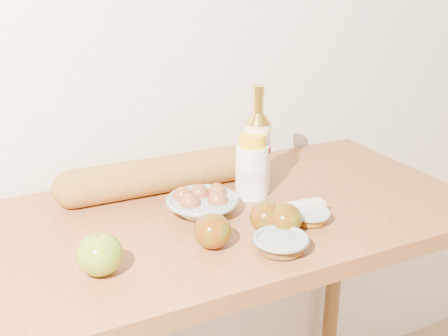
{
  "coord_description": "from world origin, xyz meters",
  "views": [
    {
      "loc": [
        -0.5,
        0.15,
        1.45
      ],
      "look_at": [
        0.0,
        1.15,
        1.02
      ],
      "focal_mm": 45.0,
      "sensor_mm": 36.0,
      "label": 1
    }
  ],
  "objects_px": {
    "bourbon_bottle": "(257,150)",
    "egg_bowl": "(202,203)",
    "cream_bottle": "(252,168)",
    "baguette": "(165,174)",
    "table": "(218,261)"
  },
  "relations": [
    {
      "from": "bourbon_bottle",
      "to": "baguette",
      "type": "xyz_separation_m",
      "value": [
        -0.2,
        0.1,
        -0.06
      ]
    },
    {
      "from": "bourbon_bottle",
      "to": "baguette",
      "type": "distance_m",
      "value": 0.23
    },
    {
      "from": "table",
      "to": "cream_bottle",
      "type": "distance_m",
      "value": 0.23
    },
    {
      "from": "table",
      "to": "baguette",
      "type": "xyz_separation_m",
      "value": [
        -0.06,
        0.17,
        0.17
      ]
    },
    {
      "from": "table",
      "to": "egg_bowl",
      "type": "distance_m",
      "value": 0.15
    },
    {
      "from": "bourbon_bottle",
      "to": "egg_bowl",
      "type": "distance_m",
      "value": 0.2
    },
    {
      "from": "table",
      "to": "bourbon_bottle",
      "type": "relative_size",
      "value": 4.55
    },
    {
      "from": "egg_bowl",
      "to": "baguette",
      "type": "bearing_deg",
      "value": 101.66
    },
    {
      "from": "table",
      "to": "baguette",
      "type": "distance_m",
      "value": 0.25
    },
    {
      "from": "table",
      "to": "bourbon_bottle",
      "type": "xyz_separation_m",
      "value": [
        0.14,
        0.07,
        0.23
      ]
    },
    {
      "from": "egg_bowl",
      "to": "baguette",
      "type": "distance_m",
      "value": 0.16
    },
    {
      "from": "cream_bottle",
      "to": "egg_bowl",
      "type": "bearing_deg",
      "value": -173.41
    },
    {
      "from": "cream_bottle",
      "to": "baguette",
      "type": "bearing_deg",
      "value": 140.13
    },
    {
      "from": "cream_bottle",
      "to": "table",
      "type": "bearing_deg",
      "value": -161.59
    },
    {
      "from": "baguette",
      "to": "bourbon_bottle",
      "type": "bearing_deg",
      "value": -24.09
    }
  ]
}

